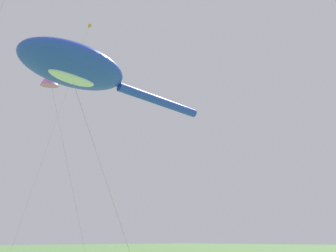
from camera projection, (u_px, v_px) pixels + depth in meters
The scene contains 3 objects.
big_show_kite at pixel (79, 69), 17.12m from camera, with size 12.62×4.37×11.95m.
small_kite_stunt_black at pixel (86, 36), 34.59m from camera, with size 4.50×1.96×25.66m.
small_kite_diamond_red at pixel (50, 78), 19.94m from camera, with size 4.43×2.24×12.73m.
Camera 1 is at (-8.82, -1.27, 1.98)m, focal length 32.13 mm.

